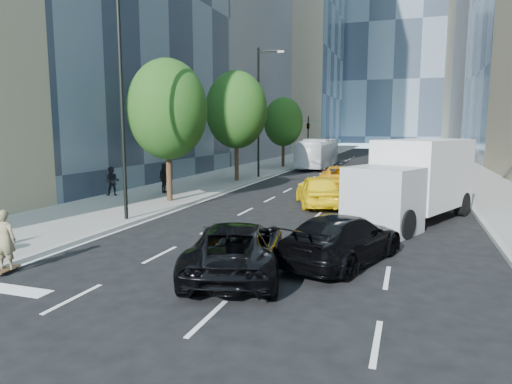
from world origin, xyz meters
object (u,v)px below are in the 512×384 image
(black_sedan_mercedes, at_px, (343,239))
(box_truck, at_px, (414,180))
(skateboarder, at_px, (5,244))
(city_bus, at_px, (318,153))
(black_sedan_lincoln, at_px, (237,248))

(black_sedan_mercedes, xyz_separation_m, box_truck, (1.99, 7.13, 1.05))
(skateboarder, xyz_separation_m, city_bus, (1.71, 36.21, 0.62))
(black_sedan_mercedes, xyz_separation_m, city_bus, (-7.04, 32.21, 0.72))
(black_sedan_mercedes, bearing_deg, black_sedan_lincoln, 55.70)
(skateboarder, height_order, city_bus, city_bus)
(black_sedan_lincoln, bearing_deg, box_truck, -131.29)
(black_sedan_mercedes, distance_m, box_truck, 7.48)
(city_bus, xyz_separation_m, box_truck, (9.02, -25.08, 0.33))
(skateboarder, xyz_separation_m, black_sedan_mercedes, (8.75, 4.00, -0.10))
(black_sedan_lincoln, distance_m, black_sedan_mercedes, 3.30)
(city_bus, bearing_deg, skateboarder, -92.84)
(skateboarder, distance_m, city_bus, 36.26)
(city_bus, bearing_deg, black_sedan_mercedes, -77.80)
(skateboarder, bearing_deg, black_sedan_lincoln, -172.46)
(black_sedan_lincoln, distance_m, box_truck, 10.27)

